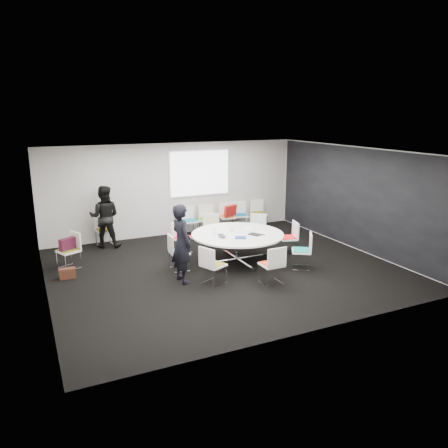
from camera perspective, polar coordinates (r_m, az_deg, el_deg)
name	(u,v)px	position (r m, az deg, el deg)	size (l,w,h in m)	color
room_shell	(227,212)	(10.31, 0.41, 1.59)	(8.08, 7.08, 2.88)	black
conference_table	(237,240)	(11.02, 1.77, -2.14)	(2.32, 2.32, 0.73)	silver
projection_screen	(200,173)	(13.63, -3.17, 6.64)	(1.90, 0.03, 1.35)	white
chair_ring_a	(288,244)	(11.76, 8.36, -2.61)	(0.55, 0.56, 0.88)	silver
chair_ring_b	(257,236)	(12.43, 4.32, -1.56)	(0.64, 0.64, 0.88)	silver
chair_ring_c	(212,235)	(12.47, -1.57, -1.48)	(0.56, 0.55, 0.88)	silver
chair_ring_d	(182,244)	(11.68, -5.48, -2.64)	(0.64, 0.64, 0.88)	silver
chair_ring_e	(179,259)	(10.54, -5.91, -4.56)	(0.48, 0.49, 0.88)	silver
chair_ring_f	(213,272)	(9.63, -1.46, -6.34)	(0.60, 0.60, 0.88)	silver
chair_ring_g	(272,272)	(9.71, 6.26, -6.25)	(0.46, 0.45, 0.88)	silver
chair_ring_h	(302,257)	(10.75, 10.12, -4.33)	(0.62, 0.63, 0.88)	silver
chair_back_a	(189,226)	(13.47, -4.56, -0.31)	(0.46, 0.45, 0.88)	silver
chair_back_b	(206,225)	(13.64, -2.36, -0.09)	(0.60, 0.59, 0.88)	silver
chair_back_c	(227,222)	(13.95, 0.44, 0.25)	(0.54, 0.53, 0.88)	silver
chair_back_d	(240,220)	(14.17, 2.13, 0.46)	(0.55, 0.54, 0.88)	silver
chair_back_e	(259,218)	(14.48, 4.58, 0.73)	(0.51, 0.50, 0.88)	silver
chair_spare_left	(70,257)	(11.23, -19.53, -4.13)	(0.60, 0.60, 0.88)	silver
chair_person_back	(105,236)	(12.86, -15.30, -1.50)	(0.51, 0.50, 0.88)	silver
person_main	(182,244)	(9.63, -5.56, -2.56)	(0.65, 0.42, 1.77)	black
person_back	(105,217)	(12.56, -15.34, 0.93)	(0.85, 0.66, 1.74)	black
laptop	(224,236)	(10.70, -0.04, -1.55)	(0.36, 0.23, 0.03)	#333338
laptop_lid	(214,231)	(10.72, -1.30, -0.89)	(0.30, 0.02, 0.22)	silver
notebook_black	(255,234)	(10.87, 4.07, -1.36)	(0.22, 0.30, 0.02)	black
tablet_folio	(241,238)	(10.56, 2.18, -1.78)	(0.26, 0.20, 0.03)	navy
papers_right	(249,228)	(11.44, 3.23, -0.58)	(0.30, 0.21, 0.00)	white
papers_front	(262,233)	(11.08, 5.02, -1.12)	(0.30, 0.21, 0.00)	silver
cup	(232,230)	(11.11, 1.03, -0.78)	(0.08, 0.08, 0.09)	white
phone	(262,235)	(10.85, 4.99, -1.44)	(0.14, 0.07, 0.01)	black
maroon_bag	(68,244)	(11.12, -19.75, -2.47)	(0.40, 0.14, 0.28)	#411124
brown_bag	(67,273)	(10.63, -19.78, -6.09)	(0.36, 0.16, 0.24)	#442115
red_jacket	(230,211)	(13.65, 0.84, 1.77)	(0.44, 0.10, 0.35)	#A31514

